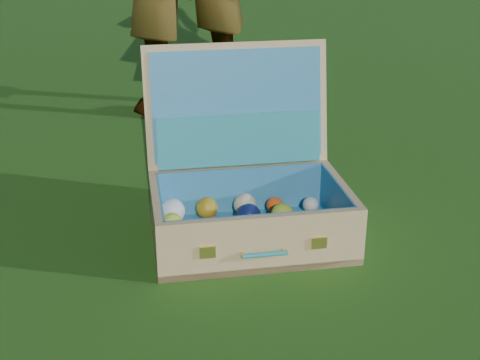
% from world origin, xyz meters
% --- Properties ---
extents(ground, '(60.00, 60.00, 0.00)m').
position_xyz_m(ground, '(0.00, 0.00, 0.00)').
color(ground, '#215114').
rests_on(ground, ground).
extents(suitcase, '(0.61, 0.55, 0.49)m').
position_xyz_m(suitcase, '(0.09, -0.12, 0.14)').
color(suitcase, tan).
rests_on(suitcase, ground).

